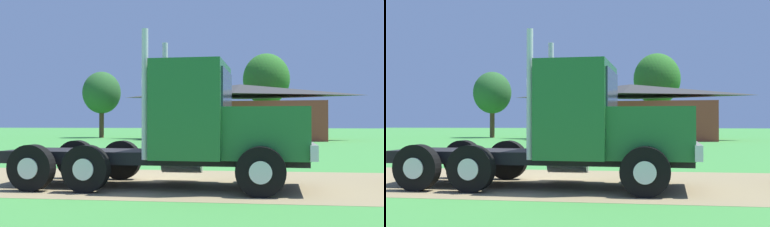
# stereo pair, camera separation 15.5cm
# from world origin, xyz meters

# --- Properties ---
(ground_plane) EXTENTS (200.00, 200.00, 0.00)m
(ground_plane) POSITION_xyz_m (0.00, 0.00, 0.00)
(ground_plane) COLOR #408D3C
(dirt_track) EXTENTS (120.00, 5.86, 0.01)m
(dirt_track) POSITION_xyz_m (0.00, 0.00, 0.00)
(dirt_track) COLOR #8E7C56
(dirt_track) RESTS_ON ground_plane
(truck_foreground_white) EXTENTS (7.11, 2.94, 3.50)m
(truck_foreground_white) POSITION_xyz_m (1.98, -0.86, 1.30)
(truck_foreground_white) COLOR black
(truck_foreground_white) RESTS_ON ground_plane
(shed_building) EXTENTS (15.14, 8.32, 4.66)m
(shed_building) POSITION_xyz_m (1.71, 29.43, 2.25)
(shed_building) COLOR #983B2D
(shed_building) RESTS_ON ground_plane
(tree_mid) EXTENTS (3.57, 3.57, 6.19)m
(tree_mid) POSITION_xyz_m (-11.37, 32.09, 4.20)
(tree_mid) COLOR #513823
(tree_mid) RESTS_ON ground_plane
(tree_right) EXTENTS (4.63, 4.63, 8.26)m
(tree_right) POSITION_xyz_m (3.99, 36.81, 5.69)
(tree_right) COLOR #513823
(tree_right) RESTS_ON ground_plane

